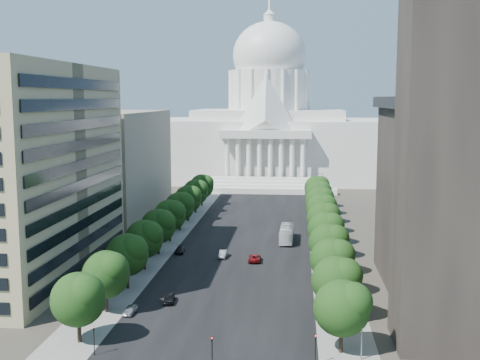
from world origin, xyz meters
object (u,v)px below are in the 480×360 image
(car_dark_a, at_px, (169,298))
(car_red, at_px, (255,258))
(car_parked, at_px, (130,310))
(car_silver, at_px, (223,254))
(car_dark_b, at_px, (180,250))
(city_bus, at_px, (287,234))

(car_dark_a, height_order, car_red, car_red)
(car_dark_a, distance_m, car_parked, 7.71)
(car_red, height_order, car_parked, car_red)
(car_silver, height_order, car_dark_b, car_silver)
(car_silver, relative_size, car_red, 0.83)
(car_red, relative_size, city_bus, 0.42)
(car_dark_a, xyz_separation_m, city_bus, (18.62, 45.23, 1.04))
(car_silver, height_order, car_parked, car_silver)
(car_parked, bearing_deg, car_dark_b, 92.92)
(car_red, bearing_deg, car_parked, 60.05)
(car_dark_b, bearing_deg, car_silver, -20.67)
(car_dark_b, bearing_deg, city_bus, 24.98)
(car_dark_b, height_order, city_bus, city_bus)
(car_dark_b, height_order, car_parked, car_dark_b)
(car_silver, xyz_separation_m, car_dark_b, (-9.88, 2.77, -0.07))
(car_silver, height_order, city_bus, city_bus)
(car_dark_a, bearing_deg, car_dark_b, 90.41)
(car_parked, bearing_deg, car_silver, 77.17)
(car_red, bearing_deg, car_dark_b, -19.12)
(car_parked, bearing_deg, city_bus, 68.90)
(car_parked, xyz_separation_m, city_bus, (23.59, 51.12, 1.13))
(car_dark_a, distance_m, car_silver, 29.64)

